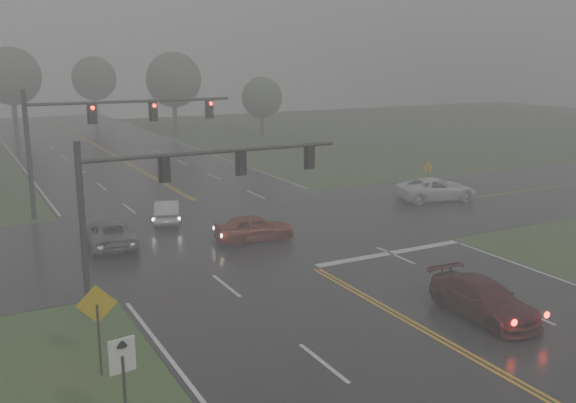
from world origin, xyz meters
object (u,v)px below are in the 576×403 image
sedan_maroon (482,317)px  sedan_silver (168,222)px  sedan_red (254,241)px  pickup_white (436,200)px  signal_gantry_far (95,126)px  signal_gantry_near (168,185)px  car_grey (110,246)px

sedan_maroon → sedan_silver: 20.23m
sedan_maroon → sedan_silver: (-6.07, 19.30, 0.00)m
sedan_maroon → sedan_red: size_ratio=1.15×
sedan_maroon → pickup_white: size_ratio=0.89×
pickup_white → signal_gantry_far: size_ratio=0.42×
signal_gantry_near → sedan_red: bearing=40.6°
sedan_silver → signal_gantry_far: (-2.91, 4.58, 5.40)m
sedan_silver → car_grey: 5.30m
car_grey → signal_gantry_near: size_ratio=0.45×
sedan_silver → pickup_white: size_ratio=0.73×
signal_gantry_far → sedan_maroon: bearing=-69.4°
sedan_maroon → signal_gantry_far: 26.08m
signal_gantry_near → signal_gantry_far: (0.55, 16.04, 0.82)m
sedan_silver → signal_gantry_far: bearing=-38.2°
sedan_maroon → car_grey: bearing=124.8°
car_grey → signal_gantry_near: (0.69, -8.18, 4.59)m
sedan_silver → pickup_white: pickup_white is taller
car_grey → pickup_white: (22.10, 0.30, 0.00)m
sedan_maroon → car_grey: 19.00m
sedan_red → pickup_white: 15.45m
pickup_white → car_grey: bearing=103.1°
signal_gantry_near → sedan_silver: bearing=73.2°
sedan_red → signal_gantry_far: (-5.72, 10.66, 5.40)m
sedan_silver → signal_gantry_far: size_ratio=0.31×
sedan_silver → signal_gantry_near: 12.82m
sedan_maroon → signal_gantry_near: (-9.53, 7.84, 4.59)m
sedan_maroon → signal_gantry_far: signal_gantry_far is taller
car_grey → signal_gantry_near: bearing=99.4°
pickup_white → signal_gantry_far: bearing=82.4°
sedan_silver → signal_gantry_far: 7.66m
sedan_maroon → pickup_white: bearing=56.2°
car_grey → sedan_silver: bearing=-137.1°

